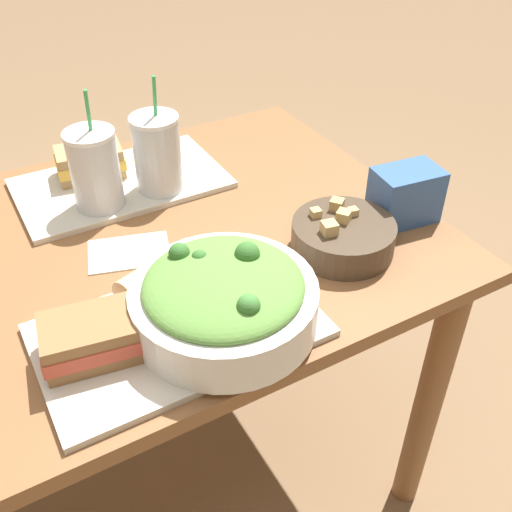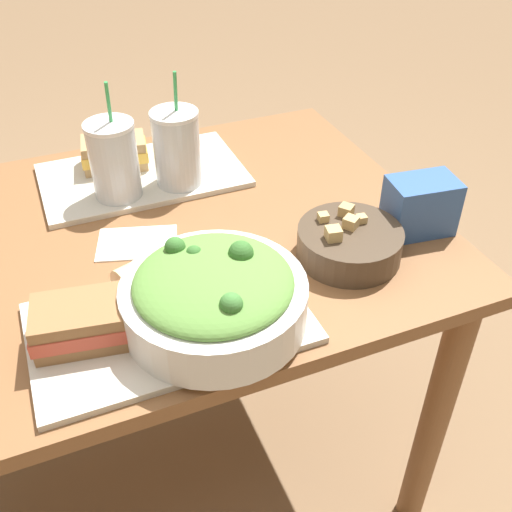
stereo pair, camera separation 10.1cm
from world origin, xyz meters
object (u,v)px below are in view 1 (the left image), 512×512
(salad_bowl, at_px, (224,298))
(napkin_folded, at_px, (129,252))
(drink_cup_red, at_px, (158,156))
(sandwich_near, at_px, (90,338))
(drink_cup_dark, at_px, (95,172))
(baguette_near, at_px, (161,276))
(chip_bag, at_px, (405,195))
(sandwich_far, at_px, (90,162))
(soup_bowl, at_px, (343,235))

(salad_bowl, height_order, napkin_folded, salad_bowl)
(salad_bowl, distance_m, drink_cup_red, 0.43)
(sandwich_near, distance_m, drink_cup_dark, 0.41)
(drink_cup_dark, xyz_separation_m, napkin_folded, (-0.00, -0.17, -0.08))
(baguette_near, height_order, drink_cup_red, drink_cup_red)
(chip_bag, bearing_deg, salad_bowl, -160.20)
(salad_bowl, xyz_separation_m, napkin_folded, (-0.06, 0.26, -0.06))
(sandwich_near, xyz_separation_m, drink_cup_red, (0.27, 0.39, 0.04))
(sandwich_near, xyz_separation_m, sandwich_far, (0.16, 0.51, 0.00))
(drink_cup_red, distance_m, chip_bag, 0.50)
(drink_cup_dark, distance_m, drink_cup_red, 0.13)
(chip_bag, bearing_deg, napkin_folded, 169.67)
(salad_bowl, bearing_deg, chip_bag, 12.78)
(drink_cup_dark, bearing_deg, sandwich_far, 80.66)
(salad_bowl, relative_size, drink_cup_red, 1.19)
(baguette_near, height_order, napkin_folded, baguette_near)
(sandwich_near, height_order, baguette_near, sandwich_near)
(napkin_folded, bearing_deg, drink_cup_dark, 88.62)
(sandwich_near, bearing_deg, chip_bag, 14.87)
(drink_cup_dark, bearing_deg, salad_bowl, -81.94)
(salad_bowl, bearing_deg, sandwich_near, 169.43)
(napkin_folded, bearing_deg, baguette_near, -85.77)
(baguette_near, height_order, drink_cup_dark, drink_cup_dark)
(salad_bowl, relative_size, sandwich_far, 1.88)
(soup_bowl, height_order, sandwich_near, soup_bowl)
(salad_bowl, xyz_separation_m, sandwich_far, (-0.04, 0.55, -0.02))
(drink_cup_dark, relative_size, napkin_folded, 1.42)
(soup_bowl, xyz_separation_m, chip_bag, (0.16, 0.02, 0.02))
(sandwich_near, height_order, drink_cup_dark, drink_cup_dark)
(baguette_near, bearing_deg, sandwich_far, -21.05)
(sandwich_near, relative_size, sandwich_far, 1.01)
(salad_bowl, distance_m, soup_bowl, 0.29)
(drink_cup_dark, distance_m, napkin_folded, 0.19)
(soup_bowl, relative_size, baguette_near, 1.17)
(salad_bowl, bearing_deg, soup_bowl, 15.24)
(sandwich_far, bearing_deg, salad_bowl, -76.79)
(drink_cup_red, bearing_deg, salad_bowl, -99.23)
(sandwich_far, relative_size, drink_cup_dark, 0.63)
(drink_cup_red, bearing_deg, chip_bag, -40.88)
(baguette_near, distance_m, drink_cup_red, 0.33)
(chip_bag, xyz_separation_m, napkin_folded, (-0.51, 0.16, -0.05))
(salad_bowl, relative_size, drink_cup_dark, 1.19)
(drink_cup_dark, xyz_separation_m, drink_cup_red, (0.13, 0.00, 0.00))
(soup_bowl, distance_m, drink_cup_red, 0.41)
(drink_cup_dark, bearing_deg, napkin_folded, -91.38)
(sandwich_far, relative_size, drink_cup_red, 0.63)
(baguette_near, distance_m, napkin_folded, 0.15)
(baguette_near, bearing_deg, drink_cup_red, -41.15)
(salad_bowl, xyz_separation_m, drink_cup_dark, (-0.06, 0.42, 0.02))
(baguette_near, height_order, chip_bag, chip_bag)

